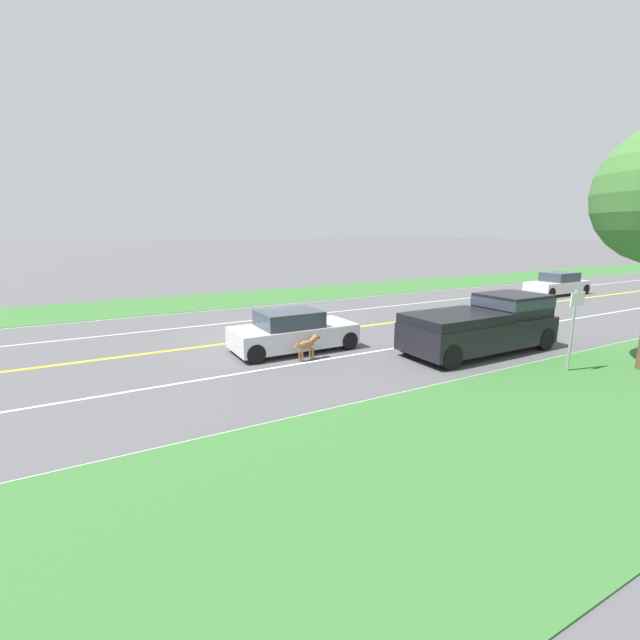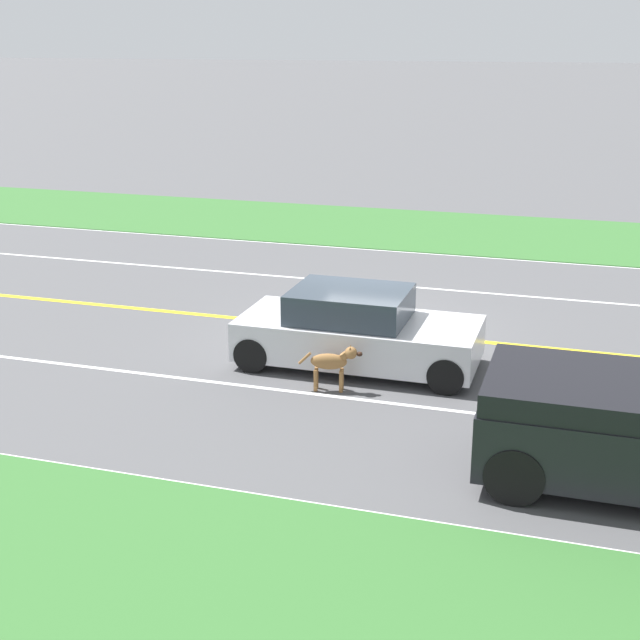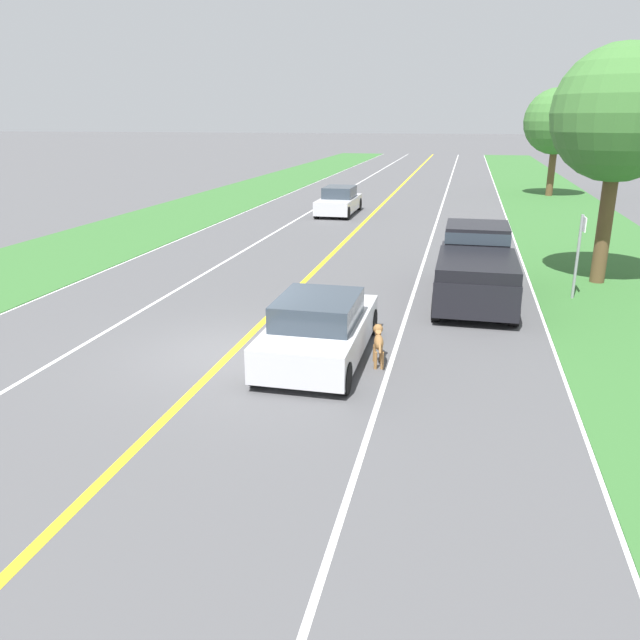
% 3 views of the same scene
% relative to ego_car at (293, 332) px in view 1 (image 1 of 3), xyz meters
% --- Properties ---
extents(ground_plane, '(400.00, 400.00, 0.00)m').
position_rel_ego_car_xyz_m(ground_plane, '(-1.95, -0.19, -0.65)').
color(ground_plane, '#4C4C4F').
extents(centre_divider_line, '(0.18, 160.00, 0.01)m').
position_rel_ego_car_xyz_m(centre_divider_line, '(-1.95, -0.19, -0.65)').
color(centre_divider_line, yellow).
rests_on(centre_divider_line, ground).
extents(lane_edge_line_right, '(0.14, 160.00, 0.01)m').
position_rel_ego_car_xyz_m(lane_edge_line_right, '(5.05, -0.19, -0.65)').
color(lane_edge_line_right, white).
rests_on(lane_edge_line_right, ground).
extents(lane_edge_line_left, '(0.14, 160.00, 0.01)m').
position_rel_ego_car_xyz_m(lane_edge_line_left, '(-8.95, -0.19, -0.65)').
color(lane_edge_line_left, white).
rests_on(lane_edge_line_left, ground).
extents(lane_dash_same_dir, '(0.10, 160.00, 0.01)m').
position_rel_ego_car_xyz_m(lane_dash_same_dir, '(1.55, -0.19, -0.65)').
color(lane_dash_same_dir, white).
rests_on(lane_dash_same_dir, ground).
extents(lane_dash_oncoming, '(0.10, 160.00, 0.01)m').
position_rel_ego_car_xyz_m(lane_dash_oncoming, '(-5.45, -0.19, -0.65)').
color(lane_dash_oncoming, white).
rests_on(lane_dash_oncoming, ground).
extents(grass_verge_right, '(6.00, 160.00, 0.03)m').
position_rel_ego_car_xyz_m(grass_verge_right, '(8.05, -0.19, -0.64)').
color(grass_verge_right, '#33662D').
rests_on(grass_verge_right, ground).
extents(grass_verge_left, '(6.00, 160.00, 0.03)m').
position_rel_ego_car_xyz_m(grass_verge_left, '(-11.95, -0.19, -0.64)').
color(grass_verge_left, '#33662D').
rests_on(grass_verge_left, ground).
extents(ego_car, '(1.94, 4.26, 1.40)m').
position_rel_ego_car_xyz_m(ego_car, '(0.00, 0.00, 0.00)').
color(ego_car, silver).
rests_on(ego_car, ground).
extents(dog, '(0.35, 1.07, 0.80)m').
position_rel_ego_car_xyz_m(dog, '(1.28, -0.06, -0.14)').
color(dog, olive).
rests_on(dog, ground).
extents(pickup_truck, '(2.13, 5.58, 1.89)m').
position_rel_ego_car_xyz_m(pickup_truck, '(3.27, 5.72, 0.31)').
color(pickup_truck, black).
rests_on(pickup_truck, ground).
extents(oncoming_car, '(1.82, 4.49, 1.44)m').
position_rel_ego_car_xyz_m(oncoming_car, '(-3.74, 20.87, 0.02)').
color(oncoming_car, silver).
rests_on(oncoming_car, ground).
extents(street_sign, '(0.11, 0.64, 2.42)m').
position_rel_ego_car_xyz_m(street_sign, '(6.05, 6.10, 0.87)').
color(street_sign, gray).
rests_on(street_sign, ground).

